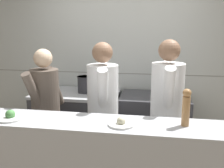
{
  "coord_description": "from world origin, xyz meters",
  "views": [
    {
      "loc": [
        0.48,
        -2.37,
        1.88
      ],
      "look_at": [
        -0.04,
        0.78,
        1.15
      ],
      "focal_mm": 42.0,
      "sensor_mm": 36.0,
      "label": 1
    }
  ],
  "objects_px": {
    "mixing_bowl_steel": "(161,91)",
    "chef_line": "(166,110)",
    "chef_sous": "(103,109)",
    "plated_dish_appetiser": "(121,123)",
    "chef_head_cook": "(46,110)",
    "stock_pot": "(85,84)",
    "plated_dish_main": "(10,117)",
    "pepper_mill": "(186,107)",
    "oven_range": "(77,122)"
  },
  "relations": [
    {
      "from": "stock_pot",
      "to": "mixing_bowl_steel",
      "type": "bearing_deg",
      "value": 2.28
    },
    {
      "from": "chef_sous",
      "to": "stock_pot",
      "type": "bearing_deg",
      "value": 106.83
    },
    {
      "from": "mixing_bowl_steel",
      "to": "plated_dish_main",
      "type": "distance_m",
      "value": 2.05
    },
    {
      "from": "stock_pot",
      "to": "plated_dish_appetiser",
      "type": "xyz_separation_m",
      "value": [
        0.71,
        -1.46,
        0.01
      ]
    },
    {
      "from": "oven_range",
      "to": "chef_sous",
      "type": "height_order",
      "value": "chef_sous"
    },
    {
      "from": "chef_head_cook",
      "to": "chef_line",
      "type": "relative_size",
      "value": 0.93
    },
    {
      "from": "plated_dish_main",
      "to": "chef_line",
      "type": "distance_m",
      "value": 1.6
    },
    {
      "from": "oven_range",
      "to": "chef_line",
      "type": "bearing_deg",
      "value": -30.45
    },
    {
      "from": "plated_dish_appetiser",
      "to": "chef_sous",
      "type": "distance_m",
      "value": 0.74
    },
    {
      "from": "plated_dish_main",
      "to": "chef_head_cook",
      "type": "bearing_deg",
      "value": 87.05
    },
    {
      "from": "stock_pot",
      "to": "chef_sous",
      "type": "distance_m",
      "value": 0.9
    },
    {
      "from": "plated_dish_appetiser",
      "to": "pepper_mill",
      "type": "relative_size",
      "value": 0.7
    },
    {
      "from": "plated_dish_main",
      "to": "chef_sous",
      "type": "relative_size",
      "value": 0.15
    },
    {
      "from": "chef_sous",
      "to": "chef_line",
      "type": "height_order",
      "value": "chef_line"
    },
    {
      "from": "chef_head_cook",
      "to": "chef_sous",
      "type": "distance_m",
      "value": 0.69
    },
    {
      "from": "pepper_mill",
      "to": "chef_head_cook",
      "type": "bearing_deg",
      "value": 158.24
    },
    {
      "from": "chef_line",
      "to": "stock_pot",
      "type": "bearing_deg",
      "value": 145.22
    },
    {
      "from": "plated_dish_main",
      "to": "plated_dish_appetiser",
      "type": "distance_m",
      "value": 1.02
    },
    {
      "from": "stock_pot",
      "to": "plated_dish_main",
      "type": "distance_m",
      "value": 1.5
    },
    {
      "from": "oven_range",
      "to": "chef_line",
      "type": "distance_m",
      "value": 1.53
    },
    {
      "from": "mixing_bowl_steel",
      "to": "chef_head_cook",
      "type": "distance_m",
      "value": 1.58
    },
    {
      "from": "oven_range",
      "to": "plated_dish_main",
      "type": "height_order",
      "value": "plated_dish_main"
    },
    {
      "from": "plated_dish_appetiser",
      "to": "chef_line",
      "type": "height_order",
      "value": "chef_line"
    },
    {
      "from": "pepper_mill",
      "to": "chef_head_cook",
      "type": "xyz_separation_m",
      "value": [
        -1.52,
        0.61,
        -0.31
      ]
    },
    {
      "from": "plated_dish_main",
      "to": "mixing_bowl_steel",
      "type": "bearing_deg",
      "value": 47.48
    },
    {
      "from": "pepper_mill",
      "to": "plated_dish_appetiser",
      "type": "bearing_deg",
      "value": -171.41
    },
    {
      "from": "oven_range",
      "to": "mixing_bowl_steel",
      "type": "height_order",
      "value": "mixing_bowl_steel"
    },
    {
      "from": "oven_range",
      "to": "stock_pot",
      "type": "distance_m",
      "value": 0.6
    },
    {
      "from": "oven_range",
      "to": "plated_dish_main",
      "type": "distance_m",
      "value": 1.57
    },
    {
      "from": "oven_range",
      "to": "plated_dish_main",
      "type": "xyz_separation_m",
      "value": [
        -0.18,
        -1.44,
        0.59
      ]
    },
    {
      "from": "plated_dish_appetiser",
      "to": "chef_line",
      "type": "bearing_deg",
      "value": 59.62
    },
    {
      "from": "oven_range",
      "to": "chef_head_cook",
      "type": "distance_m",
      "value": 0.88
    },
    {
      "from": "stock_pot",
      "to": "chef_sous",
      "type": "height_order",
      "value": "chef_sous"
    },
    {
      "from": "chef_head_cook",
      "to": "chef_sous",
      "type": "height_order",
      "value": "chef_sous"
    },
    {
      "from": "stock_pot",
      "to": "pepper_mill",
      "type": "xyz_separation_m",
      "value": [
        1.25,
        -1.38,
        0.16
      ]
    },
    {
      "from": "stock_pot",
      "to": "chef_line",
      "type": "xyz_separation_m",
      "value": [
        1.12,
        -0.76,
        -0.08
      ]
    },
    {
      "from": "stock_pot",
      "to": "chef_head_cook",
      "type": "height_order",
      "value": "chef_head_cook"
    },
    {
      "from": "mixing_bowl_steel",
      "to": "chef_line",
      "type": "relative_size",
      "value": 0.13
    },
    {
      "from": "plated_dish_main",
      "to": "plated_dish_appetiser",
      "type": "bearing_deg",
      "value": 0.4
    },
    {
      "from": "stock_pot",
      "to": "plated_dish_main",
      "type": "relative_size",
      "value": 0.93
    },
    {
      "from": "oven_range",
      "to": "chef_line",
      "type": "xyz_separation_m",
      "value": [
        1.25,
        -0.73,
        0.5
      ]
    },
    {
      "from": "plated_dish_appetiser",
      "to": "chef_line",
      "type": "distance_m",
      "value": 0.81
    },
    {
      "from": "oven_range",
      "to": "chef_sous",
      "type": "distance_m",
      "value": 1.06
    },
    {
      "from": "stock_pot",
      "to": "mixing_bowl_steel",
      "type": "distance_m",
      "value": 1.08
    },
    {
      "from": "chef_head_cook",
      "to": "chef_line",
      "type": "height_order",
      "value": "chef_line"
    },
    {
      "from": "mixing_bowl_steel",
      "to": "chef_line",
      "type": "bearing_deg",
      "value": -86.97
    },
    {
      "from": "oven_range",
      "to": "chef_head_cook",
      "type": "height_order",
      "value": "chef_head_cook"
    },
    {
      "from": "stock_pot",
      "to": "chef_line",
      "type": "distance_m",
      "value": 1.36
    },
    {
      "from": "mixing_bowl_steel",
      "to": "chef_sous",
      "type": "bearing_deg",
      "value": -128.24
    },
    {
      "from": "plated_dish_main",
      "to": "chef_line",
      "type": "height_order",
      "value": "chef_line"
    }
  ]
}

